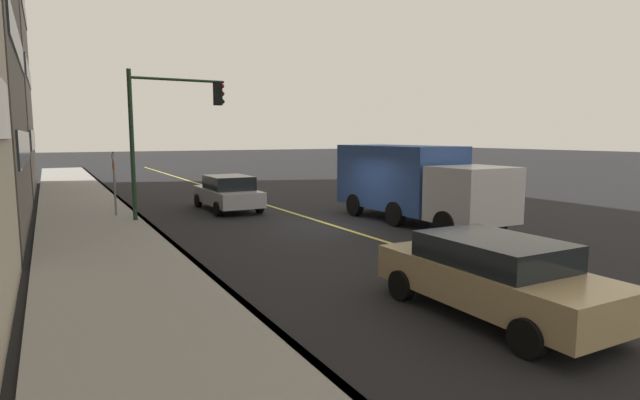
{
  "coord_description": "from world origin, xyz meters",
  "views": [
    {
      "loc": [
        -15.86,
        9.04,
        3.23
      ],
      "look_at": [
        -2.9,
        2.03,
        1.37
      ],
      "focal_mm": 28.34,
      "sensor_mm": 36.0,
      "label": 1
    }
  ],
  "objects_px": {
    "truck_blue": "(413,181)",
    "car_silver": "(228,192)",
    "traffic_light_mast": "(169,120)",
    "street_sign_post": "(114,179)",
    "car_tan": "(493,275)"
  },
  "relations": [
    {
      "from": "truck_blue",
      "to": "car_silver",
      "type": "bearing_deg",
      "value": 39.17
    },
    {
      "from": "car_silver",
      "to": "traffic_light_mast",
      "type": "distance_m",
      "value": 4.51
    },
    {
      "from": "street_sign_post",
      "to": "car_silver",
      "type": "bearing_deg",
      "value": -87.25
    },
    {
      "from": "traffic_light_mast",
      "to": "street_sign_post",
      "type": "bearing_deg",
      "value": 50.39
    },
    {
      "from": "car_silver",
      "to": "truck_blue",
      "type": "height_order",
      "value": "truck_blue"
    },
    {
      "from": "car_tan",
      "to": "truck_blue",
      "type": "bearing_deg",
      "value": -30.53
    },
    {
      "from": "car_tan",
      "to": "street_sign_post",
      "type": "bearing_deg",
      "value": 17.56
    },
    {
      "from": "car_silver",
      "to": "car_tan",
      "type": "distance_m",
      "value": 15.04
    },
    {
      "from": "car_silver",
      "to": "traffic_light_mast",
      "type": "bearing_deg",
      "value": 122.2
    },
    {
      "from": "car_tan",
      "to": "traffic_light_mast",
      "type": "distance_m",
      "value": 13.93
    },
    {
      "from": "car_silver",
      "to": "traffic_light_mast",
      "type": "relative_size",
      "value": 0.81
    },
    {
      "from": "traffic_light_mast",
      "to": "street_sign_post",
      "type": "distance_m",
      "value": 3.32
    },
    {
      "from": "car_tan",
      "to": "truck_blue",
      "type": "height_order",
      "value": "truck_blue"
    },
    {
      "from": "car_silver",
      "to": "street_sign_post",
      "type": "xyz_separation_m",
      "value": [
        -0.22,
        4.65,
        0.78
      ]
    },
    {
      "from": "car_tan",
      "to": "car_silver",
      "type": "bearing_deg",
      "value": 0.14
    }
  ]
}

